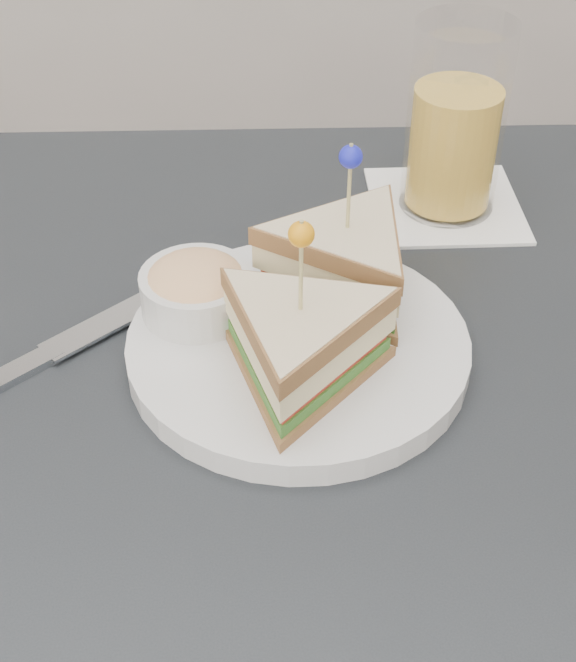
# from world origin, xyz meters

# --- Properties ---
(table) EXTENTS (0.80, 0.80, 0.75)m
(table) POSITION_xyz_m (0.00, 0.00, 0.67)
(table) COLOR black
(table) RESTS_ON ground
(plate_meal) EXTENTS (0.31, 0.31, 0.15)m
(plate_meal) POSITION_xyz_m (0.02, 0.05, 0.79)
(plate_meal) COLOR silver
(plate_meal) RESTS_ON table
(cutlery_knife) EXTENTS (0.20, 0.18, 0.01)m
(cutlery_knife) POSITION_xyz_m (-0.16, 0.05, 0.75)
(cutlery_knife) COLOR #B4B9BF
(cutlery_knife) RESTS_ON table
(drink_set) EXTENTS (0.14, 0.14, 0.17)m
(drink_set) POSITION_xyz_m (0.16, 0.24, 0.83)
(drink_set) COLOR white
(drink_set) RESTS_ON table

